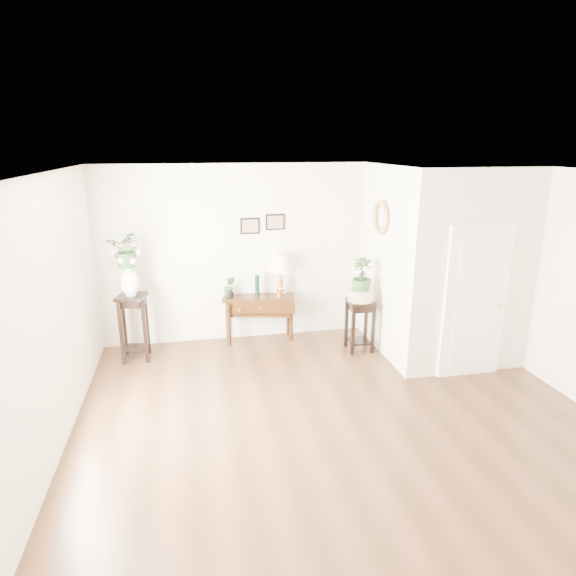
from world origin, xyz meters
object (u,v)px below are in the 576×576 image
object	(u,v)px
plant_stand_b	(360,325)
console_table	(259,318)
table_lamp	(281,274)
plant_stand_a	(134,327)

from	to	relation	value
plant_stand_b	console_table	bearing A→B (deg)	154.09
table_lamp	plant_stand_a	distance (m)	2.36
plant_stand_a	plant_stand_b	distance (m)	3.37
plant_stand_b	table_lamp	bearing A→B (deg)	147.24
console_table	plant_stand_b	size ratio (longest dim) A/B	1.39
plant_stand_a	plant_stand_b	size ratio (longest dim) A/B	1.23
table_lamp	plant_stand_b	distance (m)	1.48
plant_stand_a	plant_stand_b	xyz separation A→B (m)	(3.35, -0.36, -0.09)
console_table	plant_stand_a	world-z (taller)	plant_stand_a
console_table	plant_stand_b	world-z (taller)	plant_stand_b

